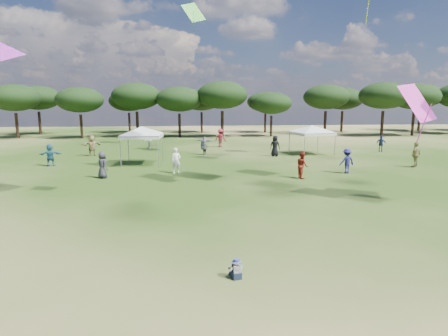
% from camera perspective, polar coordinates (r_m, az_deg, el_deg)
% --- Properties ---
extents(ground, '(140.00, 140.00, 0.00)m').
position_cam_1_polar(ground, '(8.75, 8.61, -22.13)').
color(ground, '#2C4715').
rests_on(ground, ground).
extents(tree_line, '(108.78, 17.63, 7.77)m').
position_cam_1_polar(tree_line, '(54.75, -1.54, 10.71)').
color(tree_line, black).
rests_on(tree_line, ground).
extents(tent_left, '(5.86, 5.86, 3.19)m').
position_cam_1_polar(tent_left, '(28.93, -12.41, 5.96)').
color(tent_left, gray).
rests_on(tent_left, ground).
extents(tent_right, '(6.32, 6.32, 2.93)m').
position_cam_1_polar(tent_right, '(35.04, 13.28, 6.15)').
color(tent_right, gray).
rests_on(tent_right, ground).
extents(toddler, '(0.40, 0.43, 0.55)m').
position_cam_1_polar(toddler, '(10.33, 1.88, -15.19)').
color(toddler, '#151E30').
rests_on(toddler, ground).
extents(festival_crowd, '(29.89, 18.29, 1.92)m').
position_cam_1_polar(festival_crowd, '(31.57, -2.72, 3.05)').
color(festival_crowd, navy).
rests_on(festival_crowd, ground).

